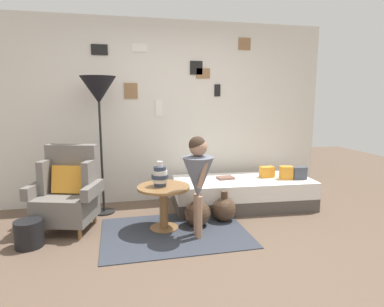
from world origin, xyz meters
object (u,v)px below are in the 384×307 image
object	(u,v)px
demijohn_near	(198,213)
vase_striped	(160,176)
side_table	(164,198)
demijohn_far	(224,209)
book_on_daybed	(225,178)
person_child	(198,174)
magazine_basket	(29,234)
floor_lamp	(99,94)
daybed	(243,193)
armchair	(68,192)

from	to	relation	value
demijohn_near	vase_striped	bearing A→B (deg)	178.05
side_table	demijohn_far	size ratio (longest dim) A/B	1.58
book_on_daybed	side_table	bearing A→B (deg)	-147.96
side_table	person_child	bearing A→B (deg)	-42.43
magazine_basket	vase_striped	bearing A→B (deg)	6.55
floor_lamp	magazine_basket	bearing A→B (deg)	-129.34
demijohn_far	magazine_basket	bearing A→B (deg)	-174.02
vase_striped	magazine_basket	xyz separation A→B (m)	(-1.38, -0.16, -0.50)
daybed	vase_striped	xyz separation A→B (m)	(-1.23, -0.53, 0.44)
book_on_daybed	magazine_basket	xyz separation A→B (m)	(-2.37, -0.75, -0.28)
floor_lamp	book_on_daybed	world-z (taller)	floor_lamp
book_on_daybed	demijohn_far	distance (m)	0.61
demijohn_near	demijohn_far	xyz separation A→B (m)	(0.36, 0.08, -0.01)
armchair	vase_striped	xyz separation A→B (m)	(1.04, -0.28, 0.20)
demijohn_near	book_on_daybed	bearing A→B (deg)	47.57
magazine_basket	daybed	bearing A→B (deg)	14.78
floor_lamp	book_on_daybed	xyz separation A→B (m)	(1.66, -0.13, -1.15)
magazine_basket	book_on_daybed	bearing A→B (deg)	17.45
side_table	floor_lamp	distance (m)	1.56
side_table	vase_striped	world-z (taller)	vase_striped
side_table	demijohn_far	bearing A→B (deg)	5.92
daybed	demijohn_near	xyz separation A→B (m)	(-0.79, -0.55, -0.04)
magazine_basket	floor_lamp	bearing A→B (deg)	50.66
side_table	vase_striped	bearing A→B (deg)	166.03
armchair	floor_lamp	distance (m)	1.26
side_table	armchair	bearing A→B (deg)	164.93
person_child	magazine_basket	distance (m)	1.85
book_on_daybed	demijohn_near	bearing A→B (deg)	-132.43
armchair	floor_lamp	xyz separation A→B (m)	(0.38, 0.44, 1.12)
vase_striped	floor_lamp	world-z (taller)	floor_lamp
floor_lamp	magazine_basket	world-z (taller)	floor_lamp
vase_striped	floor_lamp	distance (m)	1.35
armchair	demijohn_near	xyz separation A→B (m)	(1.48, -0.30, -0.28)
floor_lamp	demijohn_near	xyz separation A→B (m)	(1.10, -0.73, -1.40)
vase_striped	demijohn_far	bearing A→B (deg)	4.99
armchair	daybed	distance (m)	2.29
demijohn_far	armchair	bearing A→B (deg)	173.47
floor_lamp	book_on_daybed	distance (m)	2.02
demijohn_near	daybed	bearing A→B (deg)	34.70
floor_lamp	demijohn_near	world-z (taller)	floor_lamp
daybed	magazine_basket	distance (m)	2.70
floor_lamp	demijohn_far	bearing A→B (deg)	-23.87
magazine_basket	demijohn_far	bearing A→B (deg)	5.98
side_table	book_on_daybed	distance (m)	1.13
magazine_basket	armchair	bearing A→B (deg)	51.95
person_child	demijohn_far	size ratio (longest dim) A/B	2.92
book_on_daybed	magazine_basket	distance (m)	2.50
floor_lamp	demijohn_near	distance (m)	1.93
armchair	demijohn_far	bearing A→B (deg)	-6.53
side_table	floor_lamp	xyz separation A→B (m)	(-0.70, 0.73, 1.19)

